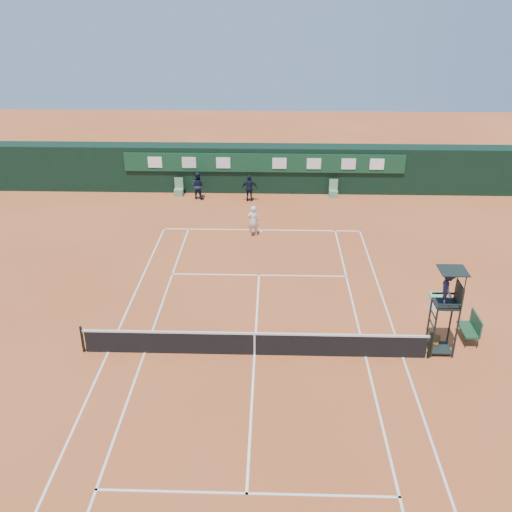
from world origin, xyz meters
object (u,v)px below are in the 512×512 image
at_px(player, 253,221).
at_px(tennis_net, 255,343).
at_px(umpire_chair, 448,294).
at_px(player_bench, 472,327).
at_px(cooler, 436,301).

bearing_deg(player, tennis_net, 74.09).
distance_m(umpire_chair, player_bench, 2.47).
relative_size(umpire_chair, player, 1.97).
bearing_deg(player_bench, cooler, 107.30).
relative_size(tennis_net, umpire_chair, 3.77).
relative_size(umpire_chair, player_bench, 2.85).
height_order(player_bench, player, player).
relative_size(umpire_chair, cooler, 5.30).
relative_size(tennis_net, player_bench, 10.75).
xyz_separation_m(tennis_net, umpire_chair, (6.89, 0.44, 1.95)).
height_order(tennis_net, player_bench, same).
height_order(tennis_net, player, player).
height_order(player_bench, cooler, player_bench).
bearing_deg(cooler, player, 137.04).
bearing_deg(cooler, tennis_net, -154.38).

